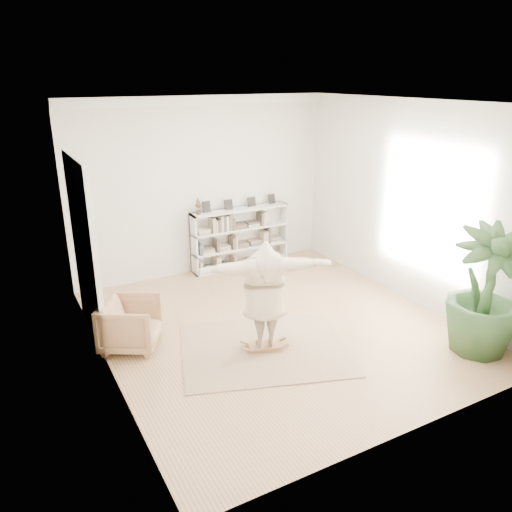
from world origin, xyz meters
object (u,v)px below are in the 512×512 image
at_px(person, 265,292).
at_px(armchair, 130,324).
at_px(bookshelf, 240,238).
at_px(houseplant, 485,291).
at_px(rocker_board, 264,345).

bearing_deg(person, armchair, -12.30).
xyz_separation_m(bookshelf, armchair, (-3.04, -2.31, -0.25)).
bearing_deg(armchair, houseplant, -89.68).
height_order(armchair, houseplant, houseplant).
bearing_deg(houseplant, armchair, 150.39).
relative_size(person, houseplant, 1.04).
height_order(armchair, person, person).
bearing_deg(houseplant, person, 151.28).
bearing_deg(person, houseplant, 169.99).
height_order(bookshelf, person, person).
relative_size(armchair, person, 0.41).
relative_size(rocker_board, houseplant, 0.29).
relative_size(bookshelf, houseplant, 1.12).
height_order(rocker_board, person, person).
xyz_separation_m(rocker_board, houseplant, (2.84, -1.56, 0.92)).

